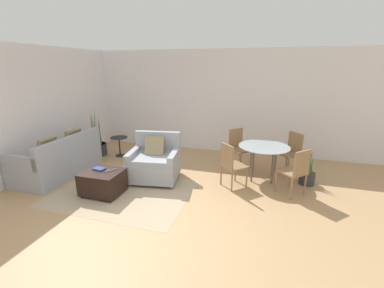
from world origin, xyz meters
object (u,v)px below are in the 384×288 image
(book_stack, at_px, (99,169))
(potted_plant, at_px, (98,146))
(dining_chair_near_left, at_px, (231,163))
(dining_chair_far_left, at_px, (238,145))
(tv_remote_secondary, at_px, (108,171))
(potted_plant_small, at_px, (307,176))
(ottoman, at_px, (103,182))
(couch, at_px, (60,161))
(dining_chair_near_right, at_px, (296,169))
(dining_table, at_px, (264,150))
(dining_chair_far_right, at_px, (291,150))
(tv_remote_primary, at_px, (113,170))
(armchair, at_px, (155,162))
(side_table, at_px, (119,143))

(book_stack, relative_size, potted_plant, 0.18)
(dining_chair_near_left, bearing_deg, potted_plant, 165.82)
(potted_plant, bearing_deg, dining_chair_far_left, 3.88)
(tv_remote_secondary, bearing_deg, book_stack, 177.45)
(potted_plant, height_order, potted_plant_small, potted_plant)
(ottoman, relative_size, dining_chair_near_left, 0.78)
(potted_plant_small, bearing_deg, couch, -168.57)
(dining_chair_near_right, bearing_deg, potted_plant_small, 63.38)
(dining_table, bearing_deg, book_stack, -153.01)
(dining_chair_near_left, height_order, dining_chair_far_right, same)
(book_stack, bearing_deg, potted_plant_small, 21.28)
(tv_remote_primary, bearing_deg, couch, 166.21)
(tv_remote_secondary, bearing_deg, dining_chair_near_left, 22.90)
(ottoman, xyz_separation_m, book_stack, (-0.10, 0.06, 0.22))
(tv_remote_primary, distance_m, dining_table, 3.04)
(couch, distance_m, tv_remote_secondary, 1.59)
(couch, relative_size, dining_table, 1.76)
(dining_chair_far_right, bearing_deg, armchair, -155.91)
(tv_remote_secondary, relative_size, dining_chair_far_left, 0.16)
(armchair, xyz_separation_m, dining_chair_far_right, (2.78, 1.24, 0.15))
(armchair, distance_m, dining_chair_near_right, 2.78)
(book_stack, distance_m, potted_plant_small, 4.11)
(dining_chair_near_left, relative_size, dining_chair_far_left, 1.00)
(couch, height_order, side_table, couch)
(side_table, bearing_deg, tv_remote_secondary, -63.61)
(book_stack, bearing_deg, side_table, 111.81)
(potted_plant, xyz_separation_m, dining_chair_far_left, (3.70, 0.25, 0.27))
(potted_plant, xyz_separation_m, dining_chair_near_right, (4.89, -0.94, 0.27))
(couch, height_order, tv_remote_secondary, couch)
(dining_chair_far_left, bearing_deg, potted_plant, -176.12)
(tv_remote_primary, bearing_deg, armchair, 58.46)
(potted_plant, height_order, dining_chair_far_right, potted_plant)
(couch, height_order, dining_chair_far_right, couch)
(dining_chair_far_right, xyz_separation_m, potted_plant_small, (0.29, -0.60, -0.33))
(book_stack, height_order, dining_chair_near_left, dining_chair_near_left)
(dining_table, relative_size, potted_plant_small, 1.35)
(couch, distance_m, dining_chair_near_left, 3.70)
(dining_table, distance_m, dining_chair_near_left, 0.85)
(dining_chair_near_right, relative_size, potted_plant_small, 1.17)
(ottoman, distance_m, book_stack, 0.25)
(dining_chair_far_left, xyz_separation_m, dining_chair_far_right, (1.19, 0.00, 0.00))
(armchair, relative_size, potted_plant, 0.87)
(dining_chair_near_left, height_order, potted_plant_small, dining_chair_near_left)
(ottoman, relative_size, potted_plant, 0.55)
(side_table, height_order, dining_chair_near_left, dining_chair_near_left)
(armchair, bearing_deg, couch, -169.18)
(book_stack, height_order, dining_chair_far_left, dining_chair_far_left)
(dining_table, xyz_separation_m, dining_chair_near_right, (0.59, -0.59, -0.12))
(dining_table, xyz_separation_m, dining_chair_far_right, (0.59, 0.59, -0.12))
(tv_remote_secondary, height_order, potted_plant_small, potted_plant_small)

